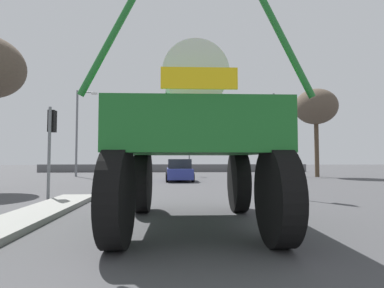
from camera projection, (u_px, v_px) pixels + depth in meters
The scene contains 12 objects.
ground_plane at pixel (177, 184), 18.10m from camera, with size 120.00×120.00×0.00m, color #424244.
median_island at pixel (34, 215), 7.85m from camera, with size 1.29×7.77×0.15m, color gray.
oversize_sprayer at pixel (194, 137), 7.02m from camera, with size 4.11×5.36×4.73m.
sedan_ahead at pixel (179, 171), 21.10m from camera, with size 1.97×4.15×1.52m.
traffic_signal_near_left at pixel (51, 132), 11.45m from camera, with size 0.24×0.54×3.50m.
traffic_signal_near_right at pixel (284, 123), 12.03m from camera, with size 0.24×0.54×4.07m.
traffic_signal_far_left at pixel (243, 150), 26.96m from camera, with size 0.24×0.55×3.22m.
traffic_signal_far_right at pixel (189, 147), 26.66m from camera, with size 0.24×0.55×3.56m.
streetlight_far_left at pixel (78, 128), 26.22m from camera, with size 1.79×0.24×7.53m.
streetlight_far_right at pixel (276, 130), 27.61m from camera, with size 1.81×0.24×7.58m.
bare_tree_right at pixel (316, 107), 25.87m from camera, with size 3.58×3.58×7.56m.
roadside_barrier at pixel (175, 168), 34.95m from camera, with size 31.20×0.24×0.90m, color #59595B.
Camera 1 is at (-0.28, -0.22, 1.53)m, focal length 28.13 mm.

